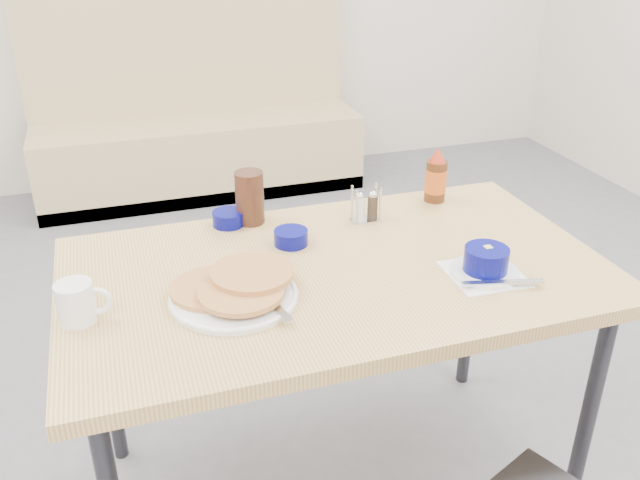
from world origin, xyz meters
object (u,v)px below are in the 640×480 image
object	(u,v)px
creamer_bowl	(228,218)
booth_bench	(198,132)
dining_table	(336,288)
grits_setting	(486,264)
pancake_plate	(235,290)
coffee_mug	(78,302)
butter_bowl	(291,237)
amber_tumbler	(250,197)
condiment_caddy	(366,208)
syrup_bottle	(436,178)

from	to	relation	value
creamer_bowl	booth_bench	bearing A→B (deg)	84.36
dining_table	grits_setting	distance (m)	0.39
pancake_plate	coffee_mug	bearing A→B (deg)	177.65
butter_bowl	dining_table	bearing A→B (deg)	-65.00
dining_table	amber_tumbler	distance (m)	0.40
booth_bench	dining_table	world-z (taller)	booth_bench
amber_tumbler	butter_bowl	bearing A→B (deg)	-67.27
condiment_caddy	coffee_mug	bearing A→B (deg)	-158.83
coffee_mug	booth_bench	bearing A→B (deg)	76.22
coffee_mug	butter_bowl	world-z (taller)	coffee_mug
booth_bench	coffee_mug	world-z (taller)	booth_bench
pancake_plate	amber_tumbler	distance (m)	0.43
booth_bench	syrup_bottle	xyz separation A→B (m)	(0.44, -2.22, 0.49)
butter_bowl	amber_tumbler	xyz separation A→B (m)	(-0.07, 0.18, 0.06)
amber_tumbler	condiment_caddy	distance (m)	0.34
booth_bench	butter_bowl	bearing A→B (deg)	-91.84
dining_table	pancake_plate	distance (m)	0.30
amber_tumbler	syrup_bottle	bearing A→B (deg)	-2.22
butter_bowl	condiment_caddy	distance (m)	0.27
pancake_plate	condiment_caddy	xyz separation A→B (m)	(0.46, 0.32, 0.02)
creamer_bowl	condiment_caddy	world-z (taller)	condiment_caddy
grits_setting	butter_bowl	bearing A→B (deg)	143.04
booth_bench	amber_tumbler	world-z (taller)	booth_bench
pancake_plate	syrup_bottle	bearing A→B (deg)	28.15
booth_bench	syrup_bottle	distance (m)	2.31
creamer_bowl	pancake_plate	bearing A→B (deg)	-99.01
booth_bench	butter_bowl	world-z (taller)	booth_bench
creamer_bowl	dining_table	bearing A→B (deg)	-57.49
coffee_mug	grits_setting	distance (m)	0.99
amber_tumbler	syrup_bottle	size ratio (longest dim) A/B	0.89
butter_bowl	amber_tumbler	size ratio (longest dim) A/B	0.60
dining_table	butter_bowl	distance (m)	0.20
grits_setting	butter_bowl	world-z (taller)	grits_setting
creamer_bowl	butter_bowl	xyz separation A→B (m)	(0.14, -0.18, 0.00)
booth_bench	syrup_bottle	bearing A→B (deg)	-78.78
creamer_bowl	grits_setting	bearing A→B (deg)	-41.30
booth_bench	creamer_bowl	distance (m)	2.25
coffee_mug	grits_setting	world-z (taller)	coffee_mug
dining_table	pancake_plate	xyz separation A→B (m)	(-0.28, -0.07, 0.08)
booth_bench	condiment_caddy	bearing A→B (deg)	-85.54
condiment_caddy	butter_bowl	bearing A→B (deg)	-161.02
amber_tumbler	condiment_caddy	size ratio (longest dim) A/B	1.46
syrup_bottle	grits_setting	bearing A→B (deg)	-101.23
grits_setting	syrup_bottle	bearing A→B (deg)	78.77
dining_table	butter_bowl	xyz separation A→B (m)	(-0.08, 0.16, 0.08)
pancake_plate	dining_table	bearing A→B (deg)	13.76
booth_bench	condiment_caddy	distance (m)	2.34
booth_bench	condiment_caddy	world-z (taller)	booth_bench
amber_tumbler	syrup_bottle	xyz separation A→B (m)	(0.59, -0.02, -0.00)
condiment_caddy	grits_setting	bearing A→B (deg)	-66.46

